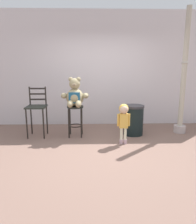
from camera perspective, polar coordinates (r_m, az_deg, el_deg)
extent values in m
plane|color=#7B5D51|center=(4.28, 1.26, -9.91)|extent=(24.00, 24.00, 0.00)
cube|color=silver|center=(6.03, 0.34, 11.33)|extent=(6.93, 0.30, 3.05)
cylinder|color=black|center=(4.92, -6.12, 1.39)|extent=(0.37, 0.37, 0.04)
cylinder|color=black|center=(4.87, -7.80, -3.07)|extent=(0.03, 0.03, 0.68)
cylinder|color=black|center=(4.85, -4.50, -3.07)|extent=(0.03, 0.03, 0.68)
cylinder|color=black|center=(5.14, -7.47, -2.26)|extent=(0.03, 0.03, 0.68)
cylinder|color=black|center=(5.12, -4.34, -2.25)|extent=(0.03, 0.03, 0.68)
torus|color=black|center=(5.02, -6.00, -3.62)|extent=(0.30, 0.30, 0.02)
sphere|color=#9B8D67|center=(4.88, -6.17, 3.93)|extent=(0.40, 0.40, 0.40)
cube|color=navy|center=(4.72, -6.33, 3.77)|extent=(0.25, 0.03, 0.24)
sphere|color=#9B8D67|center=(4.85, -6.25, 7.50)|extent=(0.25, 0.25, 0.25)
ellipsoid|color=tan|center=(4.74, -6.35, 7.22)|extent=(0.10, 0.08, 0.07)
sphere|color=black|center=(4.72, -6.38, 7.22)|extent=(0.03, 0.03, 0.03)
sphere|color=#9B8D67|center=(4.85, -7.31, 8.64)|extent=(0.10, 0.10, 0.10)
sphere|color=#9B8D67|center=(4.83, -5.24, 8.68)|extent=(0.10, 0.10, 0.10)
ellipsoid|color=#9B8D67|center=(4.87, -9.05, 4.31)|extent=(0.14, 0.22, 0.13)
ellipsoid|color=#9B8D67|center=(4.83, -3.35, 4.37)|extent=(0.14, 0.22, 0.13)
ellipsoid|color=#9B8D67|center=(4.72, -7.41, 2.15)|extent=(0.14, 0.34, 0.16)
ellipsoid|color=#9B8D67|center=(4.71, -5.23, 2.17)|extent=(0.14, 0.34, 0.16)
cylinder|color=#C5A3AC|center=(4.57, 6.17, -7.84)|extent=(0.07, 0.07, 0.10)
cylinder|color=beige|center=(4.52, 6.22, -5.74)|extent=(0.05, 0.05, 0.25)
cylinder|color=#C5A3AC|center=(4.59, 7.22, -7.81)|extent=(0.07, 0.07, 0.10)
cylinder|color=beige|center=(4.53, 7.28, -5.72)|extent=(0.05, 0.05, 0.25)
cube|color=gold|center=(4.45, 6.84, -2.32)|extent=(0.18, 0.10, 0.30)
cylinder|color=gold|center=(4.43, 5.39, -2.14)|extent=(0.04, 0.04, 0.26)
cylinder|color=gold|center=(4.46, 8.28, -2.11)|extent=(0.04, 0.04, 0.26)
sphere|color=#D8B293|center=(4.39, 6.92, 0.70)|extent=(0.18, 0.18, 0.18)
sphere|color=#EAB347|center=(4.41, 6.88, 0.87)|extent=(0.20, 0.20, 0.20)
cylinder|color=black|center=(5.16, 9.41, -2.39)|extent=(0.46, 0.46, 0.66)
cylinder|color=#2D2D33|center=(5.08, 9.54, 1.49)|extent=(0.49, 0.49, 0.05)
cylinder|color=#B1A3A1|center=(5.67, 20.91, -4.21)|extent=(0.28, 0.28, 0.18)
cylinder|color=#B2AA97|center=(5.47, 22.06, 10.66)|extent=(0.12, 0.12, 2.74)
torus|color=#ADA89E|center=(5.47, 22.17, 12.09)|extent=(0.17, 0.17, 0.04)
cube|color=black|center=(5.08, -16.14, 1.34)|extent=(0.44, 0.44, 0.03)
cylinder|color=black|center=(5.03, -18.48, -3.09)|extent=(0.03, 0.03, 0.68)
cylinder|color=black|center=(4.93, -14.34, -3.12)|extent=(0.03, 0.03, 0.68)
cylinder|color=black|center=(5.38, -17.35, -2.07)|extent=(0.03, 0.03, 0.68)
cylinder|color=black|center=(5.29, -13.47, -2.08)|extent=(0.03, 0.03, 0.68)
cylinder|color=black|center=(5.27, -17.75, 4.14)|extent=(0.03, 0.03, 0.42)
cylinder|color=black|center=(5.18, -13.79, 4.24)|extent=(0.03, 0.03, 0.42)
cube|color=black|center=(5.23, -15.73, 3.27)|extent=(0.37, 0.02, 0.04)
cube|color=black|center=(5.22, -15.81, 4.66)|extent=(0.37, 0.02, 0.04)
cube|color=black|center=(5.20, -15.89, 6.04)|extent=(0.37, 0.02, 0.04)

